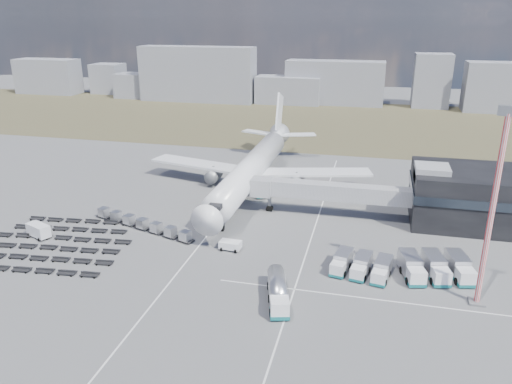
# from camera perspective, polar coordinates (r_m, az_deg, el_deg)

# --- Properties ---
(ground) EXTENTS (420.00, 420.00, 0.00)m
(ground) POSITION_cam_1_polar(r_m,az_deg,el_deg) (82.71, -5.72, -6.91)
(ground) COLOR #565659
(ground) RESTS_ON ground
(grass_strip) EXTENTS (420.00, 90.00, 0.01)m
(grass_strip) POSITION_cam_1_polar(r_m,az_deg,el_deg) (185.05, 5.58, 8.10)
(grass_strip) COLOR #454329
(grass_strip) RESTS_ON ground
(lane_markings) EXTENTS (47.12, 110.00, 0.01)m
(lane_markings) POSITION_cam_1_polar(r_m,az_deg,el_deg) (82.87, 1.41, -6.75)
(lane_markings) COLOR silver
(lane_markings) RESTS_ON ground
(terminal) EXTENTS (30.40, 16.40, 11.00)m
(terminal) POSITION_cam_1_polar(r_m,az_deg,el_deg) (101.24, 25.70, -0.55)
(terminal) COLOR black
(terminal) RESTS_ON ground
(jet_bridge) EXTENTS (30.30, 3.80, 7.05)m
(jet_bridge) POSITION_cam_1_polar(r_m,az_deg,el_deg) (95.91, 7.25, 0.14)
(jet_bridge) COLOR #939399
(jet_bridge) RESTS_ON ground
(airliner) EXTENTS (51.59, 64.53, 17.62)m
(airliner) POSITION_cam_1_polar(r_m,az_deg,el_deg) (109.68, -0.28, 2.94)
(airliner) COLOR white
(airliner) RESTS_ON ground
(skyline) EXTENTS (303.07, 24.22, 24.23)m
(skyline) POSITION_cam_1_polar(r_m,az_deg,el_deg) (217.28, 10.98, 12.18)
(skyline) COLOR gray
(skyline) RESTS_ON ground
(fuel_tanker) EXTENTS (4.95, 10.19, 3.19)m
(fuel_tanker) POSITION_cam_1_polar(r_m,az_deg,el_deg) (68.69, 2.51, -11.25)
(fuel_tanker) COLOR white
(fuel_tanker) RESTS_ON ground
(pushback_tug) EXTENTS (3.64, 2.22, 1.56)m
(pushback_tug) POSITION_cam_1_polar(r_m,az_deg,el_deg) (83.00, -2.95, -6.13)
(pushback_tug) COLOR white
(pushback_tug) RESTS_ON ground
(utility_van) EXTENTS (4.98, 3.65, 2.40)m
(utility_van) POSITION_cam_1_polar(r_m,az_deg,el_deg) (95.14, -23.59, -4.09)
(utility_van) COLOR white
(utility_van) RESTS_ON ground
(catering_truck) EXTENTS (4.88, 7.45, 3.17)m
(catering_truck) POSITION_cam_1_polar(r_m,az_deg,el_deg) (107.73, 0.70, 0.57)
(catering_truck) COLOR white
(catering_truck) RESTS_ON ground
(service_trucks_near) EXTENTS (9.24, 7.64, 2.50)m
(service_trucks_near) POSITION_cam_1_polar(r_m,az_deg,el_deg) (77.02, 11.95, -8.25)
(service_trucks_near) COLOR white
(service_trucks_near) RESTS_ON ground
(service_trucks_far) EXTENTS (10.94, 9.19, 2.91)m
(service_trucks_far) POSITION_cam_1_polar(r_m,az_deg,el_deg) (79.09, 19.83, -8.10)
(service_trucks_far) COLOR white
(service_trucks_far) RESTS_ON ground
(uld_row) EXTENTS (22.20, 8.94, 1.77)m
(uld_row) POSITION_cam_1_polar(r_m,az_deg,el_deg) (92.76, -12.85, -3.56)
(uld_row) COLOR black
(uld_row) RESTS_ON ground
(baggage_dollies) EXTENTS (26.73, 22.86, 0.66)m
(baggage_dollies) POSITION_cam_1_polar(r_m,az_deg,el_deg) (91.56, -22.18, -5.41)
(baggage_dollies) COLOR black
(baggage_dollies) RESTS_ON ground
(floodlight_mast) EXTENTS (2.55, 2.07, 26.74)m
(floodlight_mast) POSITION_cam_1_polar(r_m,az_deg,el_deg) (69.74, 25.37, -1.98)
(floodlight_mast) COLOR red
(floodlight_mast) RESTS_ON ground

